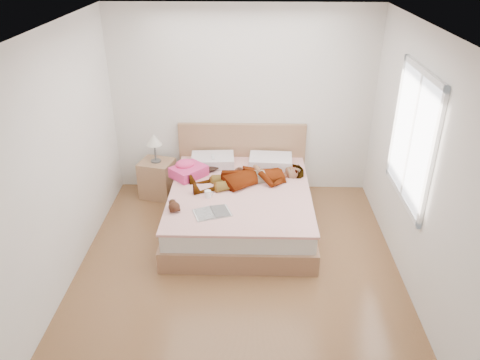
{
  "coord_description": "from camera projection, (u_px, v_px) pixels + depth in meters",
  "views": [
    {
      "loc": [
        0.13,
        -4.17,
        3.33
      ],
      "look_at": [
        0.0,
        0.85,
        0.7
      ],
      "focal_mm": 35.0,
      "sensor_mm": 36.0,
      "label": 1
    }
  ],
  "objects": [
    {
      "name": "towel",
      "position": [
        188.0,
        170.0,
        6.14
      ],
      "size": [
        0.53,
        0.54,
        0.22
      ],
      "color": "#F54293",
      "rests_on": "bed"
    },
    {
      "name": "hair",
      "position": [
        208.0,
        163.0,
        6.43
      ],
      "size": [
        0.51,
        0.58,
        0.08
      ],
      "primitive_type": "ellipsoid",
      "rotation": [
        0.0,
        0.0,
        -0.22
      ],
      "color": "black",
      "rests_on": "bed"
    },
    {
      "name": "woman",
      "position": [
        249.0,
        174.0,
        5.99
      ],
      "size": [
        1.64,
        1.01,
        0.21
      ],
      "primitive_type": "imported",
      "rotation": [
        0.0,
        0.0,
        -1.26
      ],
      "color": "white",
      "rests_on": "bed"
    },
    {
      "name": "bed",
      "position": [
        240.0,
        202.0,
        6.02
      ],
      "size": [
        1.8,
        2.08,
        1.0
      ],
      "color": "brown",
      "rests_on": "ground"
    },
    {
      "name": "ground",
      "position": [
        238.0,
        270.0,
        5.24
      ],
      "size": [
        4.0,
        4.0,
        0.0
      ],
      "primitive_type": "plane",
      "color": "#55341A",
      "rests_on": "ground"
    },
    {
      "name": "magazine",
      "position": [
        212.0,
        213.0,
        5.34
      ],
      "size": [
        0.48,
        0.39,
        0.02
      ],
      "color": "silver",
      "rests_on": "bed"
    },
    {
      "name": "plush_toy",
      "position": [
        174.0,
        206.0,
        5.37
      ],
      "size": [
        0.18,
        0.23,
        0.11
      ],
      "color": "black",
      "rests_on": "bed"
    },
    {
      "name": "coffee_mug",
      "position": [
        208.0,
        194.0,
        5.66
      ],
      "size": [
        0.11,
        0.08,
        0.09
      ],
      "color": "white",
      "rests_on": "bed"
    },
    {
      "name": "room_shell",
      "position": [
        412.0,
        138.0,
        4.76
      ],
      "size": [
        4.0,
        4.0,
        4.0
      ],
      "color": "white",
      "rests_on": "ground"
    },
    {
      "name": "phone",
      "position": [
        213.0,
        157.0,
        6.33
      ],
      "size": [
        0.06,
        0.09,
        0.05
      ],
      "primitive_type": "cube",
      "rotation": [
        0.44,
        0.0,
        0.31
      ],
      "color": "silver",
      "rests_on": "bed"
    },
    {
      "name": "nightstand",
      "position": [
        157.0,
        176.0,
        6.61
      ],
      "size": [
        0.52,
        0.49,
        0.95
      ],
      "color": "brown",
      "rests_on": "ground"
    }
  ]
}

